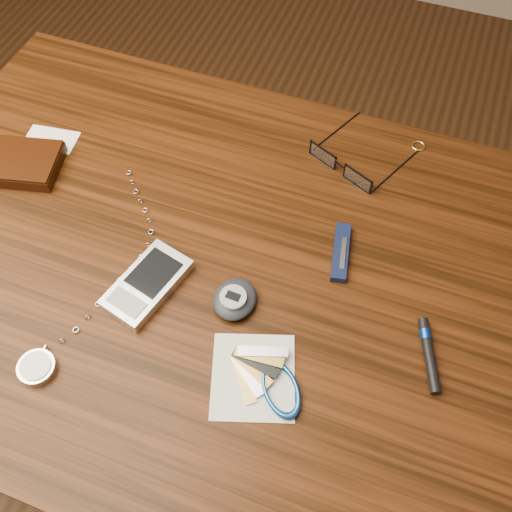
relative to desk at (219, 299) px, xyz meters
The scene contains 11 objects.
ground 0.65m from the desk, ahead, with size 3.80×3.80×0.00m, color #472814.
desk is the anchor object (origin of this frame).
wallet_and_card 0.36m from the desk, 169.99° to the left, with size 0.12×0.15×0.02m.
eyeglasses 0.28m from the desk, 62.31° to the left, with size 0.16×0.16×0.03m.
gold_ring 0.39m from the desk, 55.29° to the left, with size 0.02×0.02×0.00m, color #E9D56D.
pocket_watch 0.27m from the desk, 124.96° to the right, with size 0.10×0.35×0.01m.
pda_phone 0.15m from the desk, 136.51° to the right, with size 0.09×0.13×0.02m.
pedometer 0.13m from the desk, 44.69° to the right, with size 0.06×0.07×0.03m.
notepad_keys 0.21m from the desk, 47.40° to the right, with size 0.14×0.14×0.01m.
pocket_knife 0.20m from the desk, 25.25° to the left, with size 0.04×0.09×0.01m.
black_blue_pen 0.32m from the desk, ahead, with size 0.05×0.09×0.01m.
Camera 1 is at (0.20, -0.37, 1.40)m, focal length 40.00 mm.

